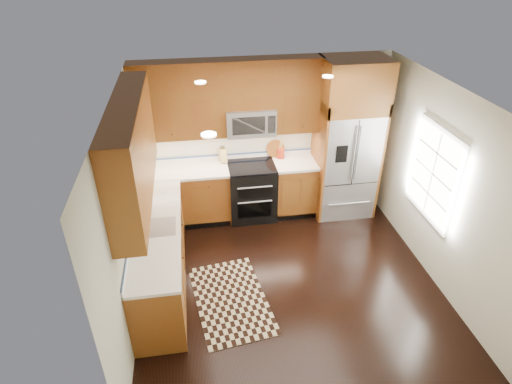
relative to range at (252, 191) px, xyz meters
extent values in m
plane|color=black|center=(0.25, -1.67, -0.47)|extent=(4.00, 4.00, 0.00)
cube|color=beige|center=(0.25, 0.33, 0.83)|extent=(4.00, 0.02, 2.60)
cube|color=beige|center=(-1.75, -1.67, 0.83)|extent=(0.02, 4.00, 2.60)
cube|color=beige|center=(2.25, -1.67, 0.83)|extent=(0.02, 4.00, 2.60)
cube|color=white|center=(2.23, -1.47, 0.93)|extent=(0.04, 1.10, 1.30)
cube|color=white|center=(2.22, -1.47, 0.93)|extent=(0.02, 0.95, 1.15)
cube|color=brown|center=(-1.06, 0.03, -0.02)|extent=(1.37, 0.60, 0.90)
cube|color=brown|center=(0.74, 0.03, -0.02)|extent=(0.72, 0.60, 0.90)
cube|color=brown|center=(-1.45, -1.47, -0.02)|extent=(0.60, 2.40, 0.90)
cube|color=white|center=(-0.32, 0.03, 0.45)|extent=(2.85, 0.62, 0.04)
cube|color=white|center=(-1.45, -1.47, 0.45)|extent=(0.62, 2.40, 0.04)
cube|color=brown|center=(-0.32, 0.17, 1.36)|extent=(2.85, 0.33, 0.75)
cube|color=brown|center=(-1.58, -1.47, 1.36)|extent=(0.33, 2.40, 0.75)
cube|color=brown|center=(-0.32, 0.17, 1.93)|extent=(2.85, 0.33, 0.40)
cube|color=brown|center=(-1.58, -1.47, 1.93)|extent=(0.33, 2.40, 0.40)
cube|color=black|center=(0.00, 0.00, -0.01)|extent=(0.76, 0.64, 0.92)
cube|color=black|center=(0.00, 0.00, 0.47)|extent=(0.76, 0.60, 0.02)
cube|color=black|center=(0.00, -0.31, 0.15)|extent=(0.55, 0.01, 0.18)
cube|color=black|center=(0.00, -0.31, -0.17)|extent=(0.55, 0.01, 0.28)
cylinder|color=#B2B2B7|center=(0.00, -0.34, 0.27)|extent=(0.55, 0.02, 0.02)
cylinder|color=#B2B2B7|center=(0.00, -0.34, 0.00)|extent=(0.55, 0.02, 0.02)
cube|color=#B2B2B7|center=(0.00, 0.13, 1.19)|extent=(0.76, 0.40, 0.42)
cube|color=black|center=(-0.05, -0.06, 1.19)|extent=(0.50, 0.01, 0.28)
cube|color=#B2B2B7|center=(1.55, -0.04, 0.43)|extent=(0.90, 0.74, 1.80)
cube|color=black|center=(1.55, -0.41, 0.78)|extent=(0.01, 0.01, 1.08)
cube|color=black|center=(1.33, -0.41, 0.78)|extent=(0.18, 0.01, 0.28)
cube|color=brown|center=(1.08, -0.04, 0.53)|extent=(0.04, 0.74, 2.00)
cube|color=brown|center=(2.02, -0.04, 0.53)|extent=(0.04, 0.74, 2.00)
cube|color=brown|center=(1.55, -0.04, 1.73)|extent=(0.98, 0.74, 0.80)
cube|color=#B2B2B7|center=(-1.45, -1.47, 0.48)|extent=(0.50, 0.42, 0.02)
cylinder|color=#B2B2B7|center=(-1.65, -1.25, 0.61)|extent=(0.02, 0.02, 0.28)
torus|color=#B2B2B7|center=(-1.65, -1.33, 0.75)|extent=(0.18, 0.02, 0.18)
cube|color=black|center=(-0.57, -1.93, -0.46)|extent=(1.09, 1.59, 0.01)
cube|color=tan|center=(-0.44, 0.23, 0.58)|extent=(0.13, 0.16, 0.23)
cylinder|color=#9D2813|center=(0.52, 0.22, 0.55)|extent=(0.14, 0.14, 0.17)
cylinder|color=brown|center=(0.44, 0.27, 0.48)|extent=(0.37, 0.37, 0.02)
camera|label=1|loc=(-0.89, -6.02, 3.64)|focal=30.00mm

